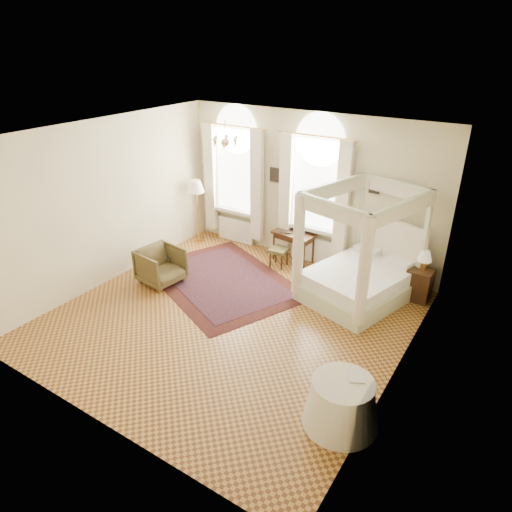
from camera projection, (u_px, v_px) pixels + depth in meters
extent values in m
plane|color=#AD7532|center=(231.00, 317.00, 8.40)|extent=(6.00, 6.00, 0.00)
plane|color=beige|center=(309.00, 189.00, 9.94)|extent=(6.00, 0.00, 6.00)
plane|color=beige|center=(80.00, 319.00, 5.41)|extent=(6.00, 0.00, 6.00)
plane|color=beige|center=(107.00, 203.00, 9.13)|extent=(0.00, 6.00, 6.00)
plane|color=beige|center=(407.00, 282.00, 6.22)|extent=(0.00, 6.00, 6.00)
plane|color=white|center=(226.00, 136.00, 6.95)|extent=(6.00, 6.00, 0.00)
cube|color=silver|center=(237.00, 170.00, 10.78)|extent=(1.10, 0.04, 1.90)
cylinder|color=silver|center=(236.00, 129.00, 10.36)|extent=(1.10, 0.04, 1.10)
cube|color=white|center=(235.00, 211.00, 11.14)|extent=(1.32, 0.24, 0.08)
cube|color=beige|center=(210.00, 178.00, 11.09)|extent=(0.28, 0.14, 2.60)
cube|color=beige|center=(257.00, 187.00, 10.43)|extent=(0.28, 0.14, 2.60)
cube|color=white|center=(236.00, 230.00, 11.38)|extent=(1.00, 0.12, 0.58)
cube|color=silver|center=(317.00, 184.00, 9.76)|extent=(1.10, 0.04, 1.90)
cylinder|color=silver|center=(320.00, 140.00, 9.34)|extent=(1.10, 0.04, 1.10)
cube|color=white|center=(313.00, 229.00, 10.12)|extent=(1.32, 0.24, 0.08)
cube|color=beige|center=(286.00, 192.00, 10.06)|extent=(0.28, 0.14, 2.60)
cube|color=beige|center=(342.00, 203.00, 9.41)|extent=(0.28, 0.14, 2.60)
cube|color=white|center=(312.00, 249.00, 10.36)|extent=(1.00, 0.12, 0.58)
cylinder|color=#C18840|center=(225.00, 130.00, 8.39)|extent=(0.02, 0.02, 0.40)
sphere|color=#C18840|center=(225.00, 143.00, 8.48)|extent=(0.16, 0.16, 0.16)
sphere|color=beige|center=(235.00, 140.00, 8.34)|extent=(0.07, 0.07, 0.07)
sphere|color=beige|center=(236.00, 138.00, 8.54)|extent=(0.07, 0.07, 0.07)
sphere|color=beige|center=(227.00, 136.00, 8.65)|extent=(0.07, 0.07, 0.07)
sphere|color=beige|center=(216.00, 137.00, 8.56)|extent=(0.07, 0.07, 0.07)
sphere|color=beige|center=(214.00, 140.00, 8.36)|extent=(0.07, 0.07, 0.07)
sphere|color=beige|center=(224.00, 141.00, 8.25)|extent=(0.07, 0.07, 0.07)
cube|color=black|center=(275.00, 175.00, 10.25)|extent=(0.26, 0.03, 0.32)
cube|color=black|center=(374.00, 187.00, 9.08)|extent=(0.22, 0.03, 0.26)
cube|color=beige|center=(357.00, 290.00, 8.96)|extent=(2.08, 2.34, 0.34)
cube|color=white|center=(358.00, 277.00, 8.82)|extent=(1.97, 2.22, 0.26)
cube|color=beige|center=(389.00, 245.00, 9.22)|extent=(1.56, 0.51, 1.13)
cube|color=beige|center=(360.00, 225.00, 9.61)|extent=(0.10, 0.10, 2.16)
cube|color=beige|center=(424.00, 247.00, 8.61)|extent=(0.10, 0.10, 2.16)
cube|color=beige|center=(298.00, 249.00, 8.51)|extent=(0.10, 0.10, 2.16)
cube|color=beige|center=(363.00, 278.00, 7.50)|extent=(0.10, 0.10, 2.16)
cube|color=beige|center=(397.00, 183.00, 8.64)|extent=(1.56, 0.51, 0.08)
cube|color=beige|center=(333.00, 204.00, 7.53)|extent=(1.56, 0.51, 0.08)
cube|color=beige|center=(335.00, 183.00, 8.59)|extent=(0.62, 1.92, 0.08)
cube|color=beige|center=(404.00, 203.00, 7.58)|extent=(0.62, 1.92, 0.08)
cube|color=beige|center=(396.00, 189.00, 8.69)|extent=(1.60, 0.49, 0.26)
cube|color=beige|center=(333.00, 212.00, 7.59)|extent=(1.60, 0.49, 0.26)
cube|color=beige|center=(334.00, 190.00, 8.64)|extent=(0.60, 1.96, 0.26)
cube|color=beige|center=(403.00, 211.00, 7.64)|extent=(0.60, 1.96, 0.26)
cylinder|color=beige|center=(298.00, 245.00, 8.47)|extent=(0.21, 0.21, 1.98)
cylinder|color=beige|center=(364.00, 273.00, 7.46)|extent=(0.21, 0.21, 1.98)
cube|color=#321B0D|center=(419.00, 285.00, 8.84)|extent=(0.47, 0.43, 0.64)
cylinder|color=#C18840|center=(424.00, 265.00, 8.70)|extent=(0.11, 0.11, 0.19)
cone|color=beige|center=(425.00, 256.00, 8.62)|extent=(0.26, 0.26, 0.21)
cube|color=#321B0D|center=(294.00, 234.00, 10.20)|extent=(0.98, 0.58, 0.06)
cube|color=#321B0D|center=(294.00, 237.00, 10.23)|extent=(0.88, 0.48, 0.09)
cylinder|color=#321B0D|center=(283.00, 241.00, 10.71)|extent=(0.05, 0.05, 0.65)
cylinder|color=#321B0D|center=(313.00, 250.00, 10.24)|extent=(0.05, 0.05, 0.65)
cylinder|color=#321B0D|center=(274.00, 246.00, 10.45)|extent=(0.05, 0.05, 0.65)
cylinder|color=#321B0D|center=(304.00, 256.00, 9.98)|extent=(0.05, 0.05, 0.65)
imported|color=black|center=(286.00, 231.00, 10.22)|extent=(0.35, 0.28, 0.02)
cube|color=#4E4821|center=(279.00, 250.00, 10.08)|extent=(0.40, 0.40, 0.08)
cylinder|color=#321B0D|center=(270.00, 260.00, 10.13)|extent=(0.04, 0.04, 0.36)
cylinder|color=#321B0D|center=(282.00, 263.00, 10.01)|extent=(0.04, 0.04, 0.36)
cylinder|color=#321B0D|center=(276.00, 255.00, 10.35)|extent=(0.04, 0.04, 0.36)
cylinder|color=#321B0D|center=(287.00, 258.00, 10.23)|extent=(0.04, 0.04, 0.36)
imported|color=#4B3F20|center=(161.00, 266.00, 9.44)|extent=(0.92, 0.90, 0.75)
cube|color=silver|center=(159.00, 255.00, 9.85)|extent=(0.72, 0.63, 0.02)
cylinder|color=#C18840|center=(146.00, 266.00, 9.82)|extent=(0.02, 0.02, 0.40)
cylinder|color=#C18840|center=(169.00, 268.00, 9.75)|extent=(0.02, 0.02, 0.40)
cylinder|color=#C18840|center=(151.00, 259.00, 10.12)|extent=(0.02, 0.02, 0.40)
cylinder|color=#C18840|center=(174.00, 261.00, 10.05)|extent=(0.02, 0.02, 0.40)
cylinder|color=#C18840|center=(199.00, 240.00, 11.51)|extent=(0.28, 0.28, 0.03)
cylinder|color=#C18840|center=(198.00, 215.00, 11.22)|extent=(0.04, 0.04, 1.38)
cone|color=beige|center=(196.00, 186.00, 10.89)|extent=(0.41, 0.41, 0.29)
cube|color=#42170F|center=(222.00, 281.00, 9.63)|extent=(4.00, 3.53, 0.01)
cube|color=black|center=(222.00, 281.00, 9.63)|extent=(3.32, 2.84, 0.01)
cone|color=silver|center=(341.00, 404.00, 5.98)|extent=(1.01, 1.01, 0.65)
cylinder|color=silver|center=(344.00, 383.00, 5.83)|extent=(0.83, 0.83, 0.04)
imported|color=black|center=(348.00, 375.00, 5.92)|extent=(0.30, 0.33, 0.03)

